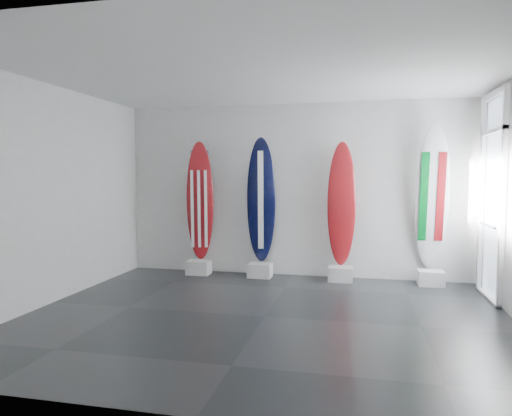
% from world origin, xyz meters
% --- Properties ---
extents(floor, '(6.00, 6.00, 0.00)m').
position_xyz_m(floor, '(0.00, 0.00, 0.00)').
color(floor, black).
rests_on(floor, ground).
extents(ceiling, '(6.00, 6.00, 0.00)m').
position_xyz_m(ceiling, '(0.00, 0.00, 3.00)').
color(ceiling, white).
rests_on(ceiling, wall_back).
extents(wall_back, '(6.00, 0.00, 6.00)m').
position_xyz_m(wall_back, '(0.00, 2.50, 1.50)').
color(wall_back, silver).
rests_on(wall_back, ground).
extents(wall_front, '(6.00, 0.00, 6.00)m').
position_xyz_m(wall_front, '(0.00, -2.50, 1.50)').
color(wall_front, silver).
rests_on(wall_front, ground).
extents(wall_left, '(0.00, 5.00, 5.00)m').
position_xyz_m(wall_left, '(-3.00, 0.00, 1.50)').
color(wall_left, silver).
rests_on(wall_left, ground).
extents(display_block_usa, '(0.40, 0.30, 0.24)m').
position_xyz_m(display_block_usa, '(-1.65, 2.18, 0.12)').
color(display_block_usa, silver).
rests_on(display_block_usa, floor).
extents(surfboard_usa, '(0.52, 0.33, 2.12)m').
position_xyz_m(surfboard_usa, '(-1.65, 2.28, 1.30)').
color(surfboard_usa, maroon).
rests_on(surfboard_usa, display_block_usa).
extents(display_block_navy, '(0.40, 0.30, 0.24)m').
position_xyz_m(display_block_navy, '(-0.53, 2.18, 0.12)').
color(display_block_navy, silver).
rests_on(display_block_navy, floor).
extents(surfboard_navy, '(0.53, 0.36, 2.17)m').
position_xyz_m(surfboard_navy, '(-0.53, 2.28, 1.32)').
color(surfboard_navy, black).
rests_on(surfboard_navy, display_block_navy).
extents(display_block_swiss, '(0.40, 0.30, 0.24)m').
position_xyz_m(display_block_swiss, '(0.84, 2.18, 0.12)').
color(display_block_swiss, silver).
rests_on(display_block_swiss, floor).
extents(surfboard_swiss, '(0.48, 0.20, 2.08)m').
position_xyz_m(surfboard_swiss, '(0.84, 2.28, 1.28)').
color(surfboard_swiss, maroon).
rests_on(surfboard_swiss, display_block_swiss).
extents(display_block_italy, '(0.40, 0.30, 0.24)m').
position_xyz_m(display_block_italy, '(2.26, 2.18, 0.12)').
color(display_block_italy, silver).
rests_on(display_block_italy, floor).
extents(surfboard_italy, '(0.55, 0.43, 2.34)m').
position_xyz_m(surfboard_italy, '(2.26, 2.28, 1.41)').
color(surfboard_italy, white).
rests_on(surfboard_italy, display_block_italy).
extents(wall_outlet, '(0.09, 0.02, 0.13)m').
position_xyz_m(wall_outlet, '(-2.45, 2.48, 0.35)').
color(wall_outlet, silver).
rests_on(wall_outlet, wall_back).
extents(glass_door, '(0.12, 1.16, 2.85)m').
position_xyz_m(glass_door, '(2.97, 1.55, 1.43)').
color(glass_door, white).
rests_on(glass_door, floor).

